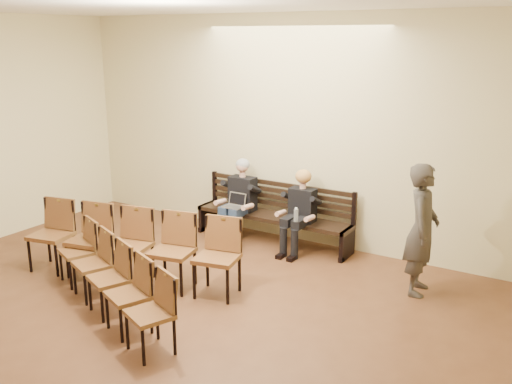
% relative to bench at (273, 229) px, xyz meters
% --- Properties ---
extents(room_walls, '(8.02, 10.01, 3.51)m').
position_rel_bench_xyz_m(room_walls, '(0.14, -3.86, 2.31)').
color(room_walls, beige).
rests_on(room_walls, ground).
extents(bench, '(2.60, 0.90, 0.45)m').
position_rel_bench_xyz_m(bench, '(0.00, 0.00, 0.00)').
color(bench, black).
rests_on(bench, ground).
extents(seated_man, '(0.52, 0.72, 1.24)m').
position_rel_bench_xyz_m(seated_man, '(-0.55, -0.12, 0.40)').
color(seated_man, black).
rests_on(seated_man, ground).
extents(seated_woman, '(0.48, 0.66, 1.12)m').
position_rel_bench_xyz_m(seated_woman, '(0.53, -0.12, 0.33)').
color(seated_woman, black).
rests_on(seated_woman, ground).
extents(laptop, '(0.34, 0.28, 0.22)m').
position_rel_bench_xyz_m(laptop, '(-0.52, -0.35, 0.33)').
color(laptop, silver).
rests_on(laptop, bench).
extents(water_bottle, '(0.07, 0.07, 0.21)m').
position_rel_bench_xyz_m(water_bottle, '(0.63, -0.42, 0.33)').
color(water_bottle, silver).
rests_on(water_bottle, bench).
extents(bag, '(0.44, 0.35, 0.28)m').
position_rel_bench_xyz_m(bag, '(-0.44, -0.67, -0.08)').
color(bag, black).
rests_on(bag, ground).
extents(passerby, '(0.57, 0.77, 1.93)m').
position_rel_bench_xyz_m(passerby, '(2.48, -0.60, 0.74)').
color(passerby, '#36312C').
rests_on(passerby, ground).
extents(chair_row_front, '(3.05, 1.15, 0.98)m').
position_rel_bench_xyz_m(chair_row_front, '(-0.86, -2.27, 0.27)').
color(chair_row_front, brown).
rests_on(chair_row_front, ground).
extents(chair_row_back, '(2.57, 1.42, 0.85)m').
position_rel_bench_xyz_m(chair_row_back, '(-0.44, -3.06, 0.20)').
color(chair_row_back, brown).
rests_on(chair_row_back, ground).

